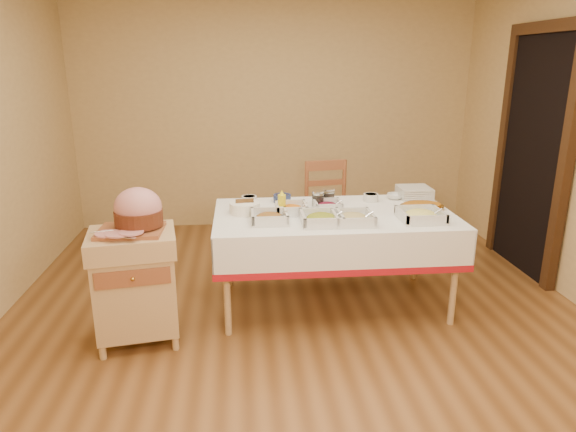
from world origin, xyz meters
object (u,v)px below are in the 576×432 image
Objects in this scene: dining_table at (333,233)px; mustard_bottle at (282,203)px; preserve_jar_right at (329,197)px; brass_platter at (422,207)px; ham_on_board at (137,213)px; plate_stack at (414,192)px; butcher_cart at (135,281)px; dining_chair at (330,213)px; bread_basket at (245,208)px; preserve_jar_left at (318,199)px.

dining_table is 0.47m from mustard_bottle.
preserve_jar_right is 0.36× the size of brass_platter.
brass_platter is (2.09, 0.44, -0.14)m from ham_on_board.
ham_on_board is at bearing -159.84° from plate_stack.
dining_chair is at bearing 39.74° from butcher_cart.
ham_on_board is at bearing -140.21° from dining_chair.
dining_chair is at bearing 78.45° from preserve_jar_right.
ham_on_board reaches higher than dining_table.
ham_on_board is 0.86m from bread_basket.
dining_table is at bearing -90.54° from preserve_jar_right.
butcher_cart is at bearing -140.26° from dining_chair.
preserve_jar_left is (-0.22, -0.66, 0.31)m from dining_chair.
dining_chair is at bearing 81.76° from dining_table.
brass_platter is (1.10, 0.03, -0.06)m from mustard_bottle.
dining_chair is 2.01m from ham_on_board.
butcher_cart is 1.64m from preserve_jar_right.
dining_chair is 1.04m from brass_platter.
preserve_jar_right is at bearing 162.23° from brass_platter.
preserve_jar_right reaches higher than plate_stack.
mustard_bottle is (-0.52, -0.84, 0.34)m from dining_chair.
ham_on_board is 3.48× the size of preserve_jar_right.
plate_stack reaches higher than butcher_cart.
mustard_bottle is 1.10m from brass_platter.
butcher_cart is at bearing -153.95° from preserve_jar_right.
bread_basket is at bearing 175.10° from dining_table.
ham_on_board is 1.43m from preserve_jar_left.
mustard_bottle reaches higher than butcher_cart.
preserve_jar_left is at bearing 116.02° from dining_table.
ham_on_board is (-1.39, -0.41, 0.32)m from dining_table.
dining_chair is 7.67× the size of preserve_jar_left.
dining_table is 0.34m from preserve_jar_right.
preserve_jar_right is at bearing -170.86° from plate_stack.
preserve_jar_right is 0.55× the size of bread_basket.
butcher_cart is 3.05× the size of plate_stack.
plate_stack is at bearing 26.72° from dining_table.
butcher_cart is 1.53m from preserve_jar_left.
ham_on_board is at bearing -163.68° from dining_table.
bread_basket reaches higher than plate_stack.
preserve_jar_left is at bearing 168.68° from brass_platter.
preserve_jar_left is 1.01× the size of preserve_jar_right.
ham_on_board is (-1.51, -1.26, 0.41)m from dining_chair.
butcher_cart is 0.81× the size of dining_chair.
dining_table is 1.48m from ham_on_board.
bread_basket reaches higher than dining_table.
dining_chair is 1.17m from bread_basket.
brass_platter is at bearing -11.32° from preserve_jar_left.
mustard_bottle reaches higher than preserve_jar_right.
brass_platter is (-0.06, -0.35, -0.03)m from plate_stack.
bread_basket is 1.47m from plate_stack.
bread_basket is at bearing -166.77° from preserve_jar_left.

